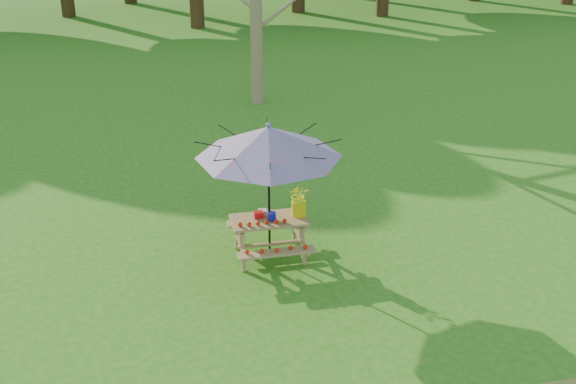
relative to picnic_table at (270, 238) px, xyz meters
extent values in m
plane|color=#206F15|center=(-1.71, -1.59, -0.33)|extent=(120.00, 120.00, 0.00)
cylinder|color=olive|center=(1.29, 8.33, 2.13)|extent=(0.38, 0.38, 4.92)
cube|color=olive|center=(0.00, 0.00, 0.32)|extent=(1.20, 0.62, 0.04)
cube|color=olive|center=(0.00, -0.55, 0.03)|extent=(1.20, 0.22, 0.04)
cube|color=olive|center=(0.00, 0.55, 0.03)|extent=(1.20, 0.22, 0.04)
cylinder|color=black|center=(0.00, 0.00, 0.80)|extent=(0.04, 0.04, 2.25)
cone|color=teal|center=(0.00, 0.00, 1.62)|extent=(2.58, 2.58, 0.48)
sphere|color=teal|center=(0.00, 0.00, 1.89)|extent=(0.08, 0.08, 0.08)
cube|color=red|center=(-0.16, 0.08, 0.39)|extent=(0.14, 0.12, 0.10)
cylinder|color=#1416A6|center=(0.03, -0.06, 0.41)|extent=(0.13, 0.13, 0.13)
cube|color=beige|center=(-0.07, 0.20, 0.38)|extent=(0.13, 0.13, 0.07)
cylinder|color=#D9C80B|center=(0.48, 0.03, 0.46)|extent=(0.23, 0.23, 0.23)
imported|color=#F0F526|center=(0.48, 0.03, 0.69)|extent=(0.36, 0.33, 0.35)
camera|label=1|loc=(-1.88, -9.97, 5.33)|focal=45.00mm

